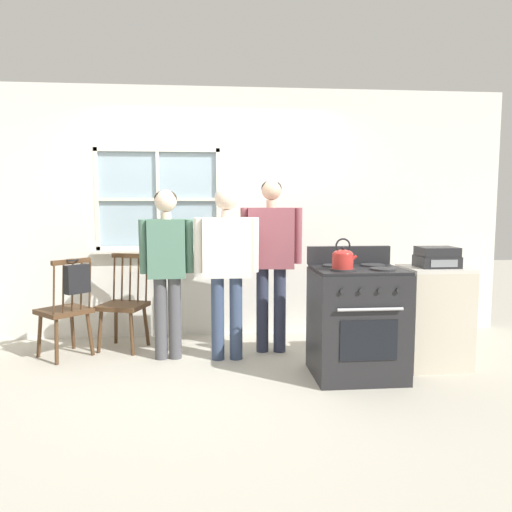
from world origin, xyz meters
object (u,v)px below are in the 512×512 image
at_px(handbag, 77,278).
at_px(side_counter, 434,317).
at_px(chair_by_window, 65,311).
at_px(person_teen_center, 227,256).
at_px(stereo, 437,257).
at_px(person_elderly_left, 167,258).
at_px(stove, 357,321).
at_px(potted_plant, 176,245).
at_px(person_adult_right, 271,249).
at_px(kettle, 343,258).
at_px(chair_near_wall, 124,305).

relative_size(handbag, side_counter, 0.34).
bearing_deg(chair_by_window, person_teen_center, 127.45).
xyz_separation_m(chair_by_window, stereo, (3.37, -0.59, 0.55)).
distance_m(person_elderly_left, stove, 1.81).
height_order(person_elderly_left, potted_plant, person_elderly_left).
height_order(chair_by_window, stove, stove).
xyz_separation_m(chair_by_window, side_counter, (3.37, -0.57, 0.01)).
bearing_deg(person_adult_right, stereo, -15.56).
bearing_deg(person_teen_center, side_counter, -10.90).
distance_m(person_elderly_left, potted_plant, 0.76).
height_order(person_teen_center, person_adult_right, person_adult_right).
relative_size(person_adult_right, stereo, 4.95).
bearing_deg(stove, handbag, 166.19).
xyz_separation_m(kettle, stereo, (0.93, 0.31, -0.04)).
relative_size(stove, handbag, 3.53).
distance_m(person_elderly_left, side_counter, 2.49).
bearing_deg(person_elderly_left, chair_by_window, 168.66).
xyz_separation_m(chair_by_window, person_elderly_left, (0.97, -0.14, 0.52)).
distance_m(chair_by_window, person_elderly_left, 1.11).
xyz_separation_m(side_counter, stereo, (0.00, -0.02, 0.54)).
bearing_deg(person_teen_center, chair_near_wall, 156.50).
relative_size(person_elderly_left, handbag, 5.17).
bearing_deg(handbag, stereo, -7.56).
xyz_separation_m(person_elderly_left, person_teen_center, (0.55, -0.07, 0.02)).
bearing_deg(stereo, person_teen_center, 168.47).
bearing_deg(chair_near_wall, person_elderly_left, -20.55).
height_order(chair_near_wall, stereo, stereo).
height_order(stove, stereo, stove).
distance_m(person_elderly_left, person_adult_right, 1.00).
relative_size(person_teen_center, person_adult_right, 0.95).
distance_m(chair_by_window, chair_near_wall, 0.56).
bearing_deg(stove, side_counter, 14.27).
distance_m(kettle, potted_plant, 2.08).
distance_m(person_teen_center, stereo, 1.88).
bearing_deg(handbag, stove, -13.81).
height_order(person_elderly_left, stove, person_elderly_left).
distance_m(person_adult_right, kettle, 1.00).
bearing_deg(kettle, person_elderly_left, 152.73).
distance_m(stove, stereo, 0.94).
relative_size(chair_near_wall, potted_plant, 4.31).
relative_size(person_adult_right, kettle, 6.82).
distance_m(stove, handbag, 2.53).
relative_size(person_teen_center, potted_plant, 7.27).
xyz_separation_m(chair_near_wall, side_counter, (2.86, -0.80, 0.01)).
bearing_deg(chair_by_window, stereo, 125.57).
xyz_separation_m(chair_near_wall, handbag, (-0.35, -0.39, 0.34)).
bearing_deg(side_counter, stove, -165.73).
bearing_deg(person_teen_center, chair_by_window, 171.91).
distance_m(person_elderly_left, kettle, 1.65).
bearing_deg(chair_near_wall, stereo, 2.00).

